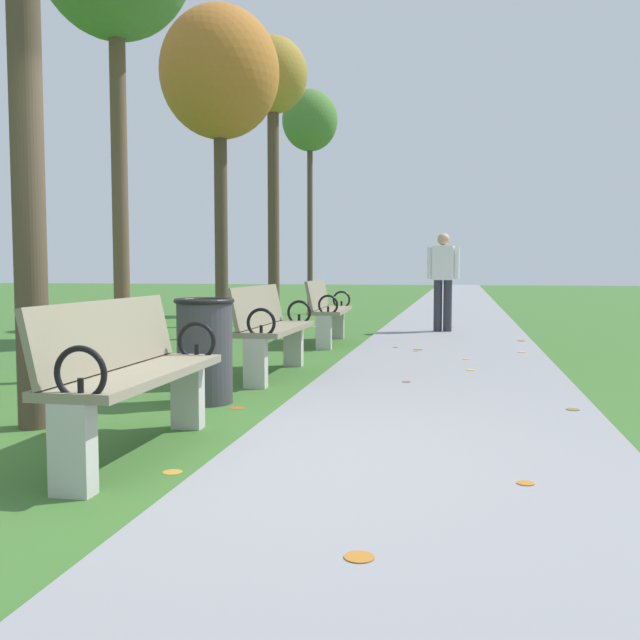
% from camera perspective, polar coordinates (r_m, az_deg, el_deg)
% --- Properties ---
extents(ground_plane, '(80.00, 80.00, 0.00)m').
position_cam_1_polar(ground_plane, '(4.30, -7.92, -10.56)').
color(ground_plane, '#386628').
extents(paved_walkway, '(2.38, 44.00, 0.02)m').
position_cam_1_polar(paved_walkway, '(21.96, 10.51, 1.29)').
color(paved_walkway, gray).
rests_on(paved_walkway, ground).
extents(park_bench_1, '(0.47, 1.60, 0.90)m').
position_cam_1_polar(park_bench_1, '(4.34, -14.54, -3.98)').
color(park_bench_1, gray).
rests_on(park_bench_1, ground).
extents(park_bench_2, '(0.48, 1.60, 0.90)m').
position_cam_1_polar(park_bench_2, '(7.29, -3.83, -0.59)').
color(park_bench_2, gray).
rests_on(park_bench_2, ground).
extents(park_bench_3, '(0.54, 1.62, 0.90)m').
position_cam_1_polar(park_bench_3, '(10.33, 0.58, 0.82)').
color(park_bench_3, gray).
rests_on(park_bench_3, ground).
extents(tree_3, '(1.78, 1.78, 4.96)m').
position_cam_1_polar(tree_3, '(11.57, -7.83, 18.36)').
color(tree_3, '#4C3D2D').
rests_on(tree_3, ground).
extents(tree_4, '(1.27, 1.27, 5.30)m').
position_cam_1_polar(tree_4, '(14.11, -3.69, 17.78)').
color(tree_4, '#4C3D2D').
rests_on(tree_4, ground).
extents(tree_5, '(1.26, 1.26, 5.10)m').
position_cam_1_polar(tree_5, '(17.15, -0.79, 15.10)').
color(tree_5, '#4C3D2D').
rests_on(tree_5, ground).
extents(pedestrian_walking, '(0.53, 0.25, 1.62)m').
position_cam_1_polar(pedestrian_walking, '(12.25, 9.58, 3.36)').
color(pedestrian_walking, '#2D2D38').
rests_on(pedestrian_walking, paved_walkway).
extents(trash_bin, '(0.48, 0.48, 0.84)m').
position_cam_1_polar(trash_bin, '(5.90, -8.97, -2.35)').
color(trash_bin, '#38383D').
rests_on(trash_bin, ground).
extents(scattered_leaves, '(4.83, 10.69, 0.02)m').
position_cam_1_polar(scattered_leaves, '(7.84, 1.08, -3.71)').
color(scattered_leaves, gold).
rests_on(scattered_leaves, ground).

